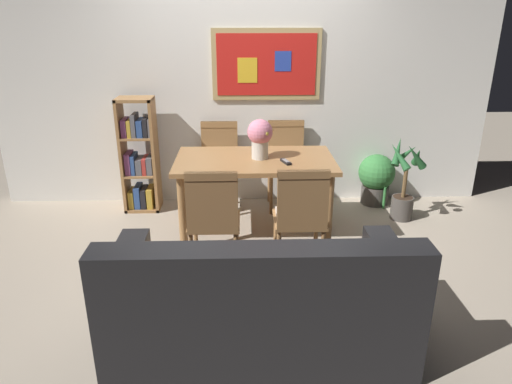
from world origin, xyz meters
name	(u,v)px	position (x,y,z in m)	size (l,w,h in m)	color
ground_plane	(245,254)	(0.00, 0.00, 0.00)	(12.00, 12.00, 0.00)	tan
wall_back_with_painting	(244,81)	(0.00, 1.34, 1.30)	(5.20, 0.14, 2.60)	silver
dining_table	(255,170)	(0.09, 0.39, 0.64)	(1.42, 0.82, 0.75)	#9E7042
dining_chair_near_left	(213,215)	(-0.24, -0.35, 0.54)	(0.40, 0.41, 0.91)	#9E7042
dining_chair_far_left	(220,159)	(-0.26, 1.08, 0.54)	(0.40, 0.41, 0.91)	#9E7042
dining_chair_far_right	(286,157)	(0.45, 1.12, 0.54)	(0.40, 0.41, 0.91)	#9E7042
dining_chair_near_right	(301,212)	(0.43, -0.33, 0.54)	(0.40, 0.41, 0.91)	#9E7042
leather_couch	(259,306)	(0.07, -1.22, 0.31)	(1.80, 0.84, 0.84)	black
bookshelf	(140,159)	(-1.08, 1.05, 0.56)	(0.36, 0.28, 1.18)	#9E7042
potted_ivy	(376,178)	(1.43, 1.13, 0.29)	(0.39, 0.39, 0.63)	#4C4742
potted_palm	(404,186)	(1.59, 0.70, 0.36)	(0.38, 0.37, 0.84)	#4C4742
flower_vase	(260,136)	(0.14, 0.40, 0.95)	(0.23, 0.22, 0.35)	beige
tv_remote	(286,162)	(0.36, 0.26, 0.76)	(0.09, 0.16, 0.02)	black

